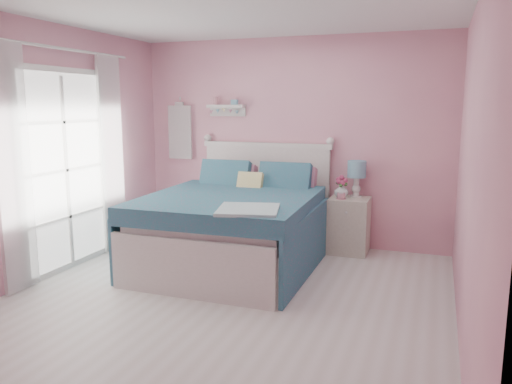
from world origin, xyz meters
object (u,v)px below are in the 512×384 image
Objects in this scene: vase at (341,190)px; table_lamp at (357,172)px; bed at (236,227)px; nightstand at (349,225)px; teacup at (341,196)px.

table_lamp is at bearing 31.08° from vase.
bed is 12.98× the size of vase.
teacup is at bearing -128.12° from nightstand.
teacup is (1.04, 0.75, 0.29)m from bed.
table_lamp reaches higher than nightstand.
bed is at bearing -139.74° from vase.
bed is at bearing -140.88° from table_lamp.
table_lamp is 0.37m from teacup.
bed is 1.31m from teacup.
table_lamp is at bearing 55.12° from teacup.
nightstand is at bearing 1.47° from vase.
bed reaches higher than vase.
vase is at bearing 99.93° from teacup.
nightstand is 0.65m from table_lamp.
nightstand is 6.94× the size of teacup.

